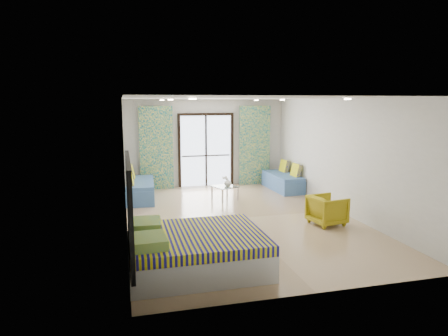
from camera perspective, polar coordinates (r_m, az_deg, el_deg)
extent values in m
cube|color=black|center=(12.42, -2.62, 7.67)|extent=(1.76, 0.08, 0.08)
cube|color=black|center=(12.36, -6.40, 2.31)|extent=(0.08, 0.08, 2.20)
cube|color=black|center=(12.70, 1.14, 2.56)|extent=(0.08, 0.08, 2.20)
cube|color=black|center=(12.51, -2.58, 2.44)|extent=(0.05, 0.06, 2.20)
cube|color=#595451|center=(12.54, -2.59, 1.77)|extent=(1.52, 0.03, 0.04)
cube|color=silver|center=(12.13, -9.64, 2.82)|extent=(1.00, 0.10, 2.50)
cube|color=silver|center=(12.76, 4.39, 3.24)|extent=(1.00, 0.10, 2.50)
cylinder|color=#FFE0B2|center=(6.54, -4.51, 9.83)|extent=(0.12, 0.12, 0.02)
cylinder|color=#FFE0B2|center=(7.54, 17.24, 9.39)|extent=(0.12, 0.12, 0.02)
cylinder|color=#FFE0B2|center=(9.51, -7.65, 9.65)|extent=(0.12, 0.12, 0.02)
cylinder|color=#FFE0B2|center=(10.23, 8.35, 9.61)|extent=(0.12, 0.12, 0.02)
cylinder|color=#FFE0B2|center=(11.50, -8.84, 9.57)|extent=(0.12, 0.12, 0.02)
cylinder|color=#FFE0B2|center=(12.10, 4.66, 9.64)|extent=(0.12, 0.12, 0.02)
cube|color=black|center=(6.15, -13.32, -5.64)|extent=(0.06, 2.10, 1.50)
cube|color=silver|center=(7.36, -13.60, -3.16)|extent=(0.02, 0.10, 0.10)
cube|color=silver|center=(6.50, -3.89, -12.35)|extent=(2.11, 1.69, 0.42)
cube|color=navy|center=(6.40, -3.92, -9.93)|extent=(2.09, 1.72, 0.16)
cube|color=#1C7E7A|center=(5.89, -10.63, -10.25)|extent=(0.51, 0.61, 0.15)
cube|color=#1C7E7A|center=(6.65, -11.10, -7.95)|extent=(0.52, 0.61, 0.15)
cube|color=#406499|center=(11.08, -11.81, -3.37)|extent=(0.82, 1.87, 0.41)
cube|color=#406499|center=(11.03, -11.85, -2.08)|extent=(0.81, 1.83, 0.10)
cube|color=navy|center=(10.58, -13.31, -1.34)|extent=(0.23, 0.47, 0.42)
cube|color=navy|center=(11.42, -13.13, -0.55)|extent=(0.23, 0.47, 0.42)
cube|color=#406499|center=(12.16, 8.35, -2.20)|extent=(0.74, 1.74, 0.38)
cube|color=#406499|center=(12.11, 8.38, -1.09)|extent=(0.72, 1.71, 0.10)
cube|color=navy|center=(11.82, 10.27, -0.32)|extent=(0.21, 0.44, 0.40)
cube|color=navy|center=(12.53, 8.62, 0.27)|extent=(0.21, 0.44, 0.40)
cylinder|color=silver|center=(10.44, -0.22, -4.05)|extent=(0.06, 0.06, 0.37)
cylinder|color=silver|center=(10.73, 2.00, -3.69)|extent=(0.06, 0.06, 0.37)
cylinder|color=silver|center=(10.85, -1.73, -3.54)|extent=(0.06, 0.06, 0.37)
cylinder|color=silver|center=(11.12, 0.45, -3.21)|extent=(0.06, 0.06, 0.37)
cube|color=#8CA59E|center=(10.74, 0.12, -2.65)|extent=(0.74, 0.74, 0.02)
sphere|color=white|center=(10.73, 0.33, -1.55)|extent=(0.07, 0.07, 0.07)
sphere|color=white|center=(10.73, -0.02, -1.44)|extent=(0.07, 0.07, 0.07)
sphere|color=white|center=(10.67, -0.08, -1.41)|extent=(0.07, 0.07, 0.07)
sphere|color=white|center=(10.65, 0.27, -1.32)|extent=(0.07, 0.07, 0.07)
imported|color=white|center=(10.73, 0.52, -2.06)|extent=(0.22, 0.23, 0.20)
imported|color=#B09C16|center=(8.93, 14.53, -5.63)|extent=(0.74, 0.77, 0.70)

